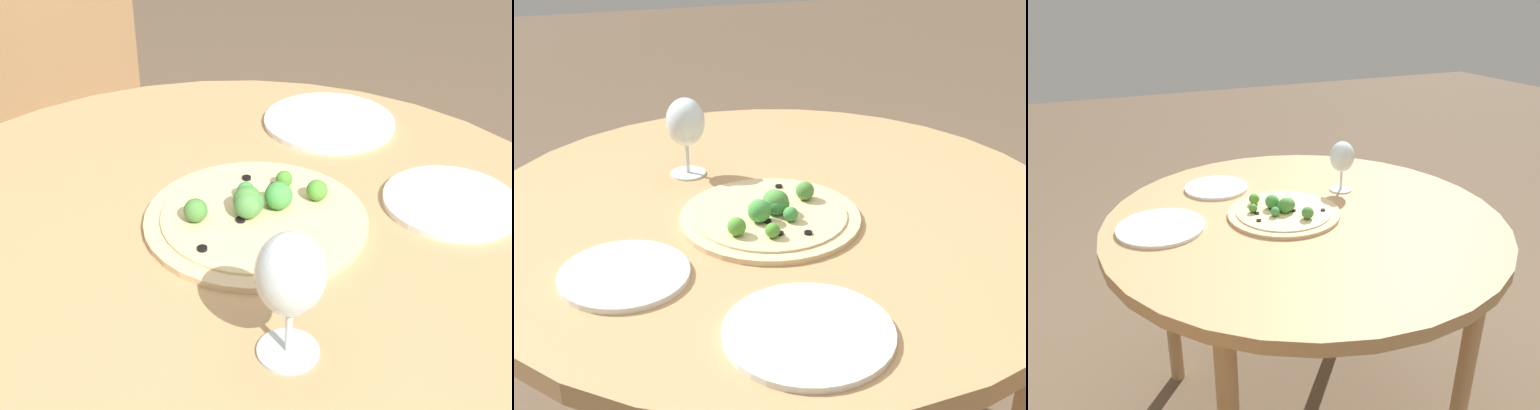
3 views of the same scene
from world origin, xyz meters
TOP-DOWN VIEW (x-y plane):
  - dining_table at (0.00, 0.00)m, footprint 1.13×1.13m
  - chair at (0.61, -0.70)m, footprint 0.56×0.56m
  - pizza at (-0.02, -0.05)m, footprint 0.32×0.32m
  - wine_glass at (-0.13, 0.19)m, footprint 0.08×0.08m
  - plate_near at (-0.07, -0.40)m, footprint 0.24×0.24m
  - plate_far at (-0.30, -0.17)m, footprint 0.20×0.20m

SIDE VIEW (x-z plane):
  - chair at x=0.61m, z-range 0.04..0.93m
  - dining_table at x=0.00m, z-range 0.31..1.07m
  - plate_near at x=-0.07m, z-range 0.76..0.77m
  - plate_far at x=-0.30m, z-range 0.76..0.77m
  - pizza at x=-0.02m, z-range 0.75..0.80m
  - wine_glass at x=-0.13m, z-range 0.79..0.95m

